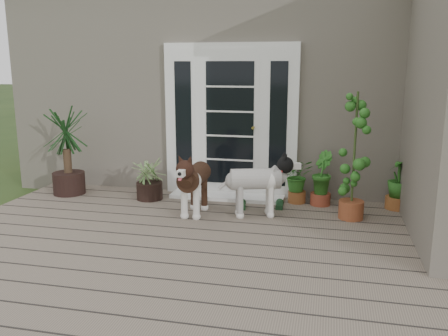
# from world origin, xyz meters

# --- Properties ---
(deck) EXTENTS (6.20, 4.60, 0.12)m
(deck) POSITION_xyz_m (0.00, 0.40, 0.06)
(deck) COLOR #6B5B4C
(deck) RESTS_ON ground
(house_main) EXTENTS (7.40, 4.00, 3.10)m
(house_main) POSITION_xyz_m (0.00, 4.65, 1.55)
(house_main) COLOR #665E54
(house_main) RESTS_ON ground
(door_unit) EXTENTS (1.90, 0.14, 2.15)m
(door_unit) POSITION_xyz_m (-0.20, 2.60, 1.19)
(door_unit) COLOR white
(door_unit) RESTS_ON deck
(door_step) EXTENTS (1.60, 0.40, 0.05)m
(door_step) POSITION_xyz_m (-0.20, 2.40, 0.14)
(door_step) COLOR white
(door_step) RESTS_ON deck
(brindle_dog) EXTENTS (0.37, 0.86, 0.71)m
(brindle_dog) POSITION_xyz_m (-0.44, 1.59, 0.48)
(brindle_dog) COLOR #3A2115
(brindle_dog) RESTS_ON deck
(white_dog) EXTENTS (0.90, 0.59, 0.69)m
(white_dog) POSITION_xyz_m (0.31, 1.69, 0.47)
(white_dog) COLOR silver
(white_dog) RESTS_ON deck
(spider_plant) EXTENTS (0.73, 0.73, 0.65)m
(spider_plant) POSITION_xyz_m (-1.25, 2.11, 0.44)
(spider_plant) COLOR #87A666
(spider_plant) RESTS_ON deck
(yucca) EXTENTS (0.91, 0.91, 1.25)m
(yucca) POSITION_xyz_m (-2.51, 2.12, 0.75)
(yucca) COLOR black
(yucca) RESTS_ON deck
(herb_a) EXTENTS (0.51, 0.51, 0.52)m
(herb_a) POSITION_xyz_m (0.78, 2.40, 0.38)
(herb_a) COLOR #1F5919
(herb_a) RESTS_ON deck
(herb_b) EXTENTS (0.40, 0.40, 0.52)m
(herb_b) POSITION_xyz_m (1.10, 2.36, 0.38)
(herb_b) COLOR #1C651F
(herb_b) RESTS_ON deck
(herb_c) EXTENTS (0.45, 0.45, 0.53)m
(herb_c) POSITION_xyz_m (2.08, 2.40, 0.39)
(herb_c) COLOR #1C4E16
(herb_c) RESTS_ON deck
(sapling) EXTENTS (0.56, 0.56, 1.60)m
(sapling) POSITION_xyz_m (1.48, 1.85, 0.92)
(sapling) COLOR #195618
(sapling) RESTS_ON deck
(clog_left) EXTENTS (0.18, 0.30, 0.08)m
(clog_left) POSITION_xyz_m (0.09, 1.99, 0.16)
(clog_left) COLOR #143217
(clog_left) RESTS_ON deck
(clog_right) EXTENTS (0.14, 0.28, 0.08)m
(clog_right) POSITION_xyz_m (0.57, 2.10, 0.16)
(clog_right) COLOR #16371B
(clog_right) RESTS_ON deck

